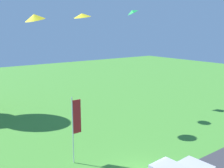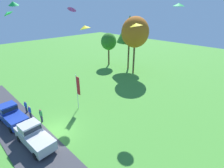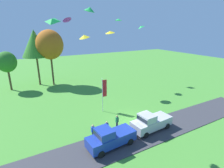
% 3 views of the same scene
% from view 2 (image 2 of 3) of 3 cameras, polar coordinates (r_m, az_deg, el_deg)
% --- Properties ---
extents(ground_plane, '(120.00, 120.00, 0.00)m').
position_cam_2_polar(ground_plane, '(21.06, -17.85, -14.41)').
color(ground_plane, '#478E33').
extents(pavement_strip, '(36.00, 4.40, 0.06)m').
position_cam_2_polar(pavement_strip, '(20.34, -24.88, -17.13)').
color(pavement_strip, '#38383D').
rests_on(pavement_strip, ground).
extents(car_pickup_mid_row, '(5.12, 2.33, 2.14)m').
position_cam_2_polar(car_pickup_mid_row, '(23.93, -30.11, -8.58)').
color(car_pickup_mid_row, '#1E389E').
rests_on(car_pickup_mid_row, ground).
extents(car_pickup_by_flagpole, '(5.11, 2.30, 2.14)m').
position_cam_2_polar(car_pickup_by_flagpole, '(19.45, -24.24, -15.02)').
color(car_pickup_by_flagpole, '#B7B7BC').
rests_on(car_pickup_by_flagpole, ground).
extents(person_beside_suv, '(0.36, 0.24, 1.71)m').
position_cam_2_polar(person_beside_suv, '(22.64, -22.14, -9.47)').
color(person_beside_suv, '#2D334C').
rests_on(person_beside_suv, ground).
extents(person_watching_sky, '(0.36, 0.24, 1.71)m').
position_cam_2_polar(person_watching_sky, '(23.86, -25.19, -8.26)').
color(person_watching_sky, '#2D334C').
rests_on(person_watching_sky, ground).
extents(person_on_lawn, '(0.36, 0.24, 1.71)m').
position_cam_2_polar(person_on_lawn, '(25.23, -26.29, -6.70)').
color(person_on_lawn, '#2D334C').
rests_on(person_on_lawn, ground).
extents(tree_right_of_center, '(3.49, 3.49, 7.37)m').
position_cam_2_polar(tree_right_of_center, '(41.08, -1.11, 13.64)').
color(tree_right_of_center, brown).
rests_on(tree_right_of_center, ground).
extents(tree_left_of_center, '(5.29, 5.29, 11.17)m').
position_cam_2_polar(tree_left_of_center, '(37.68, 5.73, 17.36)').
color(tree_left_of_center, brown).
rests_on(tree_left_of_center, ground).
extents(tree_far_left, '(5.29, 5.29, 11.18)m').
position_cam_2_polar(tree_far_left, '(35.09, 7.55, 16.38)').
color(tree_far_left, brown).
rests_on(tree_far_left, ground).
extents(flag_banner, '(0.71, 0.08, 4.90)m').
position_cam_2_polar(flag_banner, '(22.91, -11.09, -1.28)').
color(flag_banner, silver).
rests_on(flag_banner, ground).
extents(kite_delta_high_right, '(1.47, 1.45, 0.61)m').
position_cam_2_polar(kite_delta_high_right, '(22.12, -29.57, 21.94)').
color(kite_delta_high_right, green).
extents(kite_delta_low_drifter, '(2.05, 2.03, 0.63)m').
position_cam_2_polar(kite_delta_low_drifter, '(21.88, 7.85, 18.65)').
color(kite_delta_low_drifter, yellow).
extents(kite_delta_mid_center, '(1.48, 1.47, 0.82)m').
position_cam_2_polar(kite_delta_mid_center, '(25.40, -12.94, 22.87)').
color(kite_delta_mid_center, purple).
extents(kite_delta_topmost, '(1.82, 1.78, 0.74)m').
position_cam_2_polar(kite_delta_topmost, '(23.76, -8.84, 17.89)').
color(kite_delta_topmost, yellow).
extents(kite_delta_over_trees, '(1.62, 1.63, 0.35)m').
position_cam_2_polar(kite_delta_over_trees, '(22.62, 20.97, 23.04)').
color(kite_delta_over_trees, green).
extents(kite_diamond_trailing_tail, '(1.38, 1.34, 0.64)m').
position_cam_2_polar(kite_diamond_trailing_tail, '(25.39, -31.05, 19.25)').
color(kite_diamond_trailing_tail, green).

